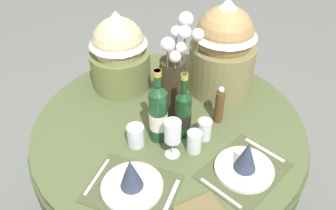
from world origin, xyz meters
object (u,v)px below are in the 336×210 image
at_px(wine_bottle_centre, 158,113).
at_px(tumbler_mid, 205,129).
at_px(wine_bottle_left, 183,113).
at_px(pepper_mill, 219,106).
at_px(place_setting_left, 132,181).
at_px(wine_glass_left, 173,132).
at_px(gift_tub_back_left, 119,49).
at_px(tumbler_near_right, 194,142).
at_px(gift_tub_back_right, 224,44).
at_px(dining_table, 169,144).
at_px(place_setting_right, 245,163).
at_px(flower_vase, 175,75).
at_px(tumbler_near_left, 136,136).

xyz_separation_m(wine_bottle_centre, tumbler_mid, (0.20, -0.03, -0.09)).
height_order(wine_bottle_left, pepper_mill, wine_bottle_left).
xyz_separation_m(place_setting_left, pepper_mill, (0.42, 0.35, 0.04)).
height_order(wine_glass_left, gift_tub_back_left, gift_tub_back_left).
distance_m(tumbler_near_right, gift_tub_back_right, 0.53).
relative_size(wine_bottle_left, tumbler_mid, 3.32).
bearing_deg(gift_tub_back_right, dining_table, -140.85).
relative_size(wine_bottle_left, wine_bottle_centre, 0.91).
height_order(place_setting_right, flower_vase, flower_vase).
bearing_deg(dining_table, tumbler_mid, -39.98).
xyz_separation_m(flower_vase, wine_bottle_left, (0.01, -0.18, -0.08)).
distance_m(tumbler_mid, gift_tub_back_left, 0.61).
xyz_separation_m(wine_bottle_centre, wine_glass_left, (0.05, -0.11, -0.01)).
bearing_deg(flower_vase, tumbler_near_left, -132.65).
bearing_deg(tumbler_mid, place_setting_right, -59.98).
xyz_separation_m(dining_table, wine_glass_left, (-0.01, -0.20, 0.27)).
bearing_deg(tumbler_near_right, wine_bottle_centre, 145.58).
relative_size(place_setting_right, tumbler_near_left, 4.29).
xyz_separation_m(wine_bottle_centre, tumbler_near_right, (0.14, -0.10, -0.09)).
relative_size(dining_table, wine_glass_left, 7.07).
height_order(flower_vase, wine_bottle_centre, flower_vase).
bearing_deg(place_setting_right, dining_table, 128.72).
bearing_deg(place_setting_left, pepper_mill, 39.46).
distance_m(dining_table, gift_tub_back_right, 0.56).
relative_size(wine_bottle_left, wine_glass_left, 1.78).
height_order(flower_vase, wine_glass_left, flower_vase).
distance_m(place_setting_right, gift_tub_back_left, 0.84).
relative_size(place_setting_right, wine_bottle_left, 1.31).
relative_size(place_setting_left, pepper_mill, 2.14).
relative_size(place_setting_left, wine_bottle_left, 1.29).
distance_m(tumbler_near_left, gift_tub_back_left, 0.50).
xyz_separation_m(wine_bottle_left, tumbler_near_right, (0.03, -0.11, -0.07)).
distance_m(wine_bottle_left, tumbler_near_left, 0.23).
relative_size(flower_vase, gift_tub_back_left, 1.14).
distance_m(wine_bottle_centre, gift_tub_back_left, 0.47).
bearing_deg(place_setting_right, place_setting_left, -176.06).
relative_size(tumbler_near_left, gift_tub_back_left, 0.24).
distance_m(wine_glass_left, gift_tub_back_left, 0.59).
bearing_deg(pepper_mill, tumbler_near_left, -164.72).
height_order(flower_vase, wine_bottle_left, flower_vase).
xyz_separation_m(place_setting_right, pepper_mill, (-0.03, 0.31, 0.04)).
relative_size(flower_vase, wine_bottle_left, 1.45).
xyz_separation_m(flower_vase, tumbler_near_right, (0.05, -0.28, -0.15)).
xyz_separation_m(dining_table, wine_bottle_left, (0.05, -0.08, 0.27)).
bearing_deg(wine_bottle_centre, wine_glass_left, -66.89).
bearing_deg(gift_tub_back_right, gift_tub_back_left, 169.14).
distance_m(flower_vase, gift_tub_back_left, 0.35).
height_order(tumbler_near_right, pepper_mill, pepper_mill).
bearing_deg(flower_vase, place_setting_left, -116.49).
bearing_deg(tumbler_near_right, tumbler_near_left, 164.46).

